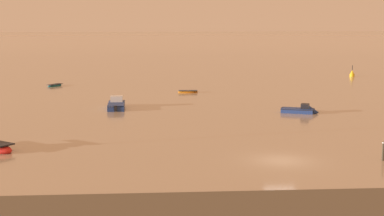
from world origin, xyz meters
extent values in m
plane|color=tan|center=(0.00, 0.00, 0.00)|extent=(800.00, 800.00, 0.00)
ellipsoid|color=orange|center=(-4.66, 42.25, 0.11)|extent=(3.05, 1.13, 0.48)
cube|color=#33383F|center=(-4.66, 42.25, 0.31)|extent=(2.81, 1.10, 0.06)
cube|color=#33383F|center=(-4.66, 42.25, 0.24)|extent=(0.22, 0.94, 0.05)
cube|color=navy|center=(-14.42, 27.50, 0.24)|extent=(2.07, 4.83, 0.94)
cone|color=navy|center=(-14.46, 30.01, 0.24)|extent=(1.92, 1.53, 1.89)
cube|color=silver|center=(-14.42, 27.56, 0.59)|extent=(2.12, 4.94, 0.10)
cube|color=silver|center=(-14.43, 28.65, 1.07)|extent=(1.51, 1.18, 0.73)
cube|color=#384751|center=(-14.44, 29.23, 1.13)|extent=(1.44, 0.29, 0.58)
cube|color=black|center=(-14.38, 25.16, 0.38)|extent=(0.38, 0.30, 0.67)
cube|color=navy|center=(6.98, 22.79, 0.18)|extent=(4.01, 2.77, 0.73)
cone|color=navy|center=(8.79, 22.09, 0.18)|extent=(1.61, 1.78, 1.46)
cube|color=black|center=(7.02, 22.77, 0.46)|extent=(4.10, 2.83, 0.08)
cube|color=black|center=(7.81, 22.47, 0.83)|extent=(1.25, 1.40, 0.57)
cube|color=#384751|center=(8.22, 22.31, 0.87)|extent=(0.59, 1.11, 0.45)
cube|color=black|center=(5.29, 23.44, 0.29)|extent=(0.32, 0.35, 0.52)
ellipsoid|color=#197084|center=(-25.70, 51.93, 0.11)|extent=(2.52, 3.17, 0.49)
cube|color=black|center=(-25.70, 51.93, 0.32)|extent=(2.37, 2.95, 0.06)
cube|color=black|center=(-25.70, 51.93, 0.24)|extent=(0.91, 0.67, 0.05)
cylinder|color=gold|center=(27.78, 63.80, 0.17)|extent=(0.90, 0.90, 0.70)
cone|color=gold|center=(27.78, 63.80, 0.87)|extent=(0.72, 0.72, 0.70)
cylinder|color=black|center=(27.78, 63.80, 1.67)|extent=(0.10, 0.10, 0.90)
cylinder|color=#3B3323|center=(7.95, -0.54, 0.66)|extent=(0.18, 0.18, 1.66)
cylinder|color=silver|center=(7.95, -0.54, 1.43)|extent=(0.22, 0.22, 0.08)
camera|label=1|loc=(-10.24, -44.49, 11.21)|focal=55.19mm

